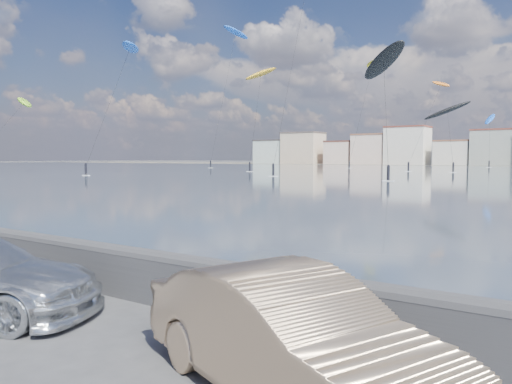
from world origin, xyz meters
The scene contains 12 objects.
ground centered at (0.00, 0.00, 0.00)m, with size 700.00×700.00×0.00m, color #333335.
seawall centered at (0.00, 2.70, 0.58)m, with size 400.00×0.36×1.08m.
car_champagne centered at (3.61, 0.81, 0.76)m, with size 1.61×4.63×1.52m, color tan.
kitesurfer_2 centered at (-18.40, 156.25, 13.78)m, with size 3.38×10.56×16.29m.
kitesurfer_3 centered at (-53.09, 86.68, 20.66)m, with size 6.28×14.63×23.41m.
kitesurfer_4 centered at (-16.67, 60.69, 15.42)m, with size 9.05×10.54×17.87m.
kitesurfer_6 centered at (-76.69, 109.69, 36.84)m, with size 5.08×14.20×39.41m.
kitesurfer_8 centered at (-80.87, 49.07, 12.87)m, with size 9.28×12.53×14.97m.
kitesurfer_10 centered at (-20.85, 107.85, 18.19)m, with size 5.58×16.06×19.43m.
kitesurfer_11 centered at (-57.91, 54.18, 20.93)m, with size 9.01×12.86×22.20m.
kitesurfer_14 centered at (-42.60, 124.73, 27.22)m, with size 7.51×11.27×28.70m.
kitesurfer_18 centered at (-18.21, 103.08, 12.30)m, with size 9.56×11.24×14.63m.
Camera 1 is at (6.52, -4.24, 2.89)m, focal length 35.00 mm.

